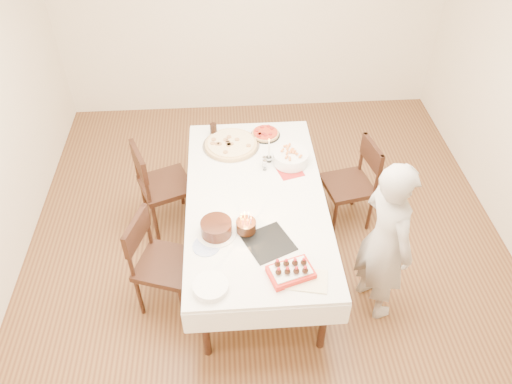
{
  "coord_description": "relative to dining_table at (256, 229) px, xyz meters",
  "views": [
    {
      "loc": [
        -0.33,
        -3.05,
        3.55
      ],
      "look_at": [
        -0.12,
        -0.06,
        0.81
      ],
      "focal_mm": 35.0,
      "sensor_mm": 36.0,
      "label": 1
    }
  ],
  "objects": [
    {
      "name": "china_plate",
      "position": [
        -0.41,
        -0.51,
        0.38
      ],
      "size": [
        0.24,
        0.24,
        0.01
      ],
      "primitive_type": "cylinder",
      "rotation": [
        0.0,
        0.0,
        -0.17
      ],
      "color": "white",
      "rests_on": "dining_table"
    },
    {
      "name": "cola_glass",
      "position": [
        -0.34,
        0.9,
        0.44
      ],
      "size": [
        0.07,
        0.07,
        0.12
      ],
      "primitive_type": "cylinder",
      "rotation": [
        0.0,
        0.0,
        0.04
      ],
      "color": "black",
      "rests_on": "dining_table"
    },
    {
      "name": "chair_right_savory",
      "position": [
        0.89,
        0.43,
        0.08
      ],
      "size": [
        0.54,
        0.54,
        0.9
      ],
      "primitive_type": null,
      "rotation": [
        0.0,
        0.0,
        0.2
      ],
      "color": "black",
      "rests_on": "floor"
    },
    {
      "name": "pasta_bowl",
      "position": [
        0.34,
        0.43,
        0.43
      ],
      "size": [
        0.36,
        0.36,
        0.1
      ],
      "primitive_type": "cylinder",
      "rotation": [
        0.0,
        0.0,
        -0.18
      ],
      "color": "white",
      "rests_on": "dining_table"
    },
    {
      "name": "floor",
      "position": [
        0.12,
        0.06,
        -0.38
      ],
      "size": [
        5.0,
        5.0,
        0.0
      ],
      "primitive_type": "plane",
      "color": "#512E1B",
      "rests_on": "ground"
    },
    {
      "name": "chair_left_savory",
      "position": [
        -0.81,
        0.53,
        0.1
      ],
      "size": [
        0.63,
        0.63,
        0.95
      ],
      "primitive_type": null,
      "rotation": [
        0.0,
        0.0,
        3.52
      ],
      "color": "black",
      "rests_on": "floor"
    },
    {
      "name": "birthday_cake",
      "position": [
        -0.1,
        -0.37,
        0.46
      ],
      "size": [
        0.17,
        0.17,
        0.15
      ],
      "primitive_type": "cylinder",
      "rotation": [
        0.0,
        0.0,
        -0.11
      ],
      "color": "#351A0E",
      "rests_on": "dining_table"
    },
    {
      "name": "box_lid",
      "position": [
        0.29,
        -0.87,
        0.38
      ],
      "size": [
        0.34,
        0.26,
        0.03
      ],
      "primitive_type": "cube",
      "rotation": [
        0.0,
        0.0,
        -0.21
      ],
      "color": "beige",
      "rests_on": "dining_table"
    },
    {
      "name": "plate_stack",
      "position": [
        -0.37,
        -0.9,
        0.4
      ],
      "size": [
        0.3,
        0.3,
        0.05
      ],
      "primitive_type": "cylinder",
      "rotation": [
        0.0,
        0.0,
        -0.27
      ],
      "color": "white",
      "rests_on": "dining_table"
    },
    {
      "name": "cake_board",
      "position": [
        0.06,
        -0.5,
        0.38
      ],
      "size": [
        0.43,
        0.43,
        0.01
      ],
      "primitive_type": "cube",
      "rotation": [
        0.0,
        0.0,
        0.42
      ],
      "color": "black",
      "rests_on": "dining_table"
    },
    {
      "name": "chair_left_dessert",
      "position": [
        -0.75,
        -0.42,
        0.08
      ],
      "size": [
        0.59,
        0.59,
        0.92
      ],
      "primitive_type": null,
      "rotation": [
        0.0,
        0.0,
        2.82
      ],
      "color": "black",
      "rests_on": "floor"
    },
    {
      "name": "pizza_white",
      "position": [
        -0.18,
        0.71,
        0.4
      ],
      "size": [
        0.62,
        0.62,
        0.04
      ],
      "primitive_type": "cylinder",
      "rotation": [
        0.0,
        0.0,
        -0.19
      ],
      "color": "beige",
      "rests_on": "dining_table"
    },
    {
      "name": "person",
      "position": [
        0.94,
        -0.54,
        0.37
      ],
      "size": [
        0.52,
        0.63,
        1.49
      ],
      "primitive_type": "imported",
      "rotation": [
        0.0,
        0.0,
        1.91
      ],
      "color": "beige",
      "rests_on": "floor"
    },
    {
      "name": "pizza_pepperoni",
      "position": [
        0.15,
        0.86,
        0.4
      ],
      "size": [
        0.28,
        0.28,
        0.04
      ],
      "primitive_type": "cylinder",
      "rotation": [
        0.0,
        0.0,
        -0.02
      ],
      "color": "red",
      "rests_on": "dining_table"
    },
    {
      "name": "layer_cake",
      "position": [
        -0.33,
        -0.38,
        0.44
      ],
      "size": [
        0.32,
        0.32,
        0.12
      ],
      "primitive_type": "cylinder",
      "rotation": [
        0.0,
        0.0,
        0.06
      ],
      "color": "#34170D",
      "rests_on": "dining_table"
    },
    {
      "name": "shaker_pair",
      "position": [
        0.1,
        0.35,
        0.43
      ],
      "size": [
        0.11,
        0.11,
        0.1
      ],
      "primitive_type": null,
      "rotation": [
        0.0,
        0.0,
        0.33
      ],
      "color": "white",
      "rests_on": "dining_table"
    },
    {
      "name": "wall_back",
      "position": [
        0.12,
        2.56,
        0.98
      ],
      "size": [
        4.5,
        0.04,
        2.7
      ],
      "primitive_type": "cube",
      "color": "beige",
      "rests_on": "floor"
    },
    {
      "name": "strawberry_box",
      "position": [
        0.19,
        -0.81,
        0.41
      ],
      "size": [
        0.36,
        0.29,
        0.08
      ],
      "primitive_type": null,
      "rotation": [
        0.0,
        0.0,
        0.3
      ],
      "color": "red",
      "rests_on": "dining_table"
    },
    {
      "name": "red_placemat",
      "position": [
        0.32,
        0.32,
        0.38
      ],
      "size": [
        0.25,
        0.25,
        0.01
      ],
      "primitive_type": "cube",
      "rotation": [
        0.0,
        0.0,
        0.28
      ],
      "color": "#B21E1E",
      "rests_on": "dining_table"
    },
    {
      "name": "taper_candle",
      "position": [
        0.15,
        0.47,
        0.5
      ],
      "size": [
        0.07,
        0.07,
        0.25
      ],
      "primitive_type": "cylinder",
      "rotation": [
        0.0,
        0.0,
        0.41
      ],
      "color": "white",
      "rests_on": "dining_table"
    },
    {
      "name": "dining_table",
      "position": [
        0.0,
        0.0,
        0.0
      ],
      "size": [
        1.89,
        2.42,
        0.75
      ],
      "primitive_type": "cube",
      "rotation": [
        0.0,
        0.0,
        0.41
      ],
      "color": "silver",
      "rests_on": "floor"
    }
  ]
}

